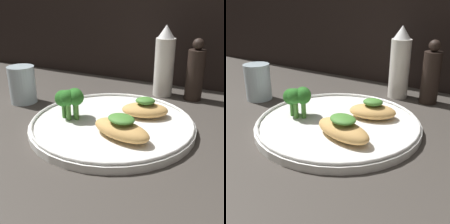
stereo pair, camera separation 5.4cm
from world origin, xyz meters
TOP-DOWN VIEW (x-y plane):
  - ground_plane at (0.00, 0.00)cm, footprint 180.00×180.00cm
  - plate at (0.00, 0.00)cm, footprint 31.99×31.99cm
  - grilled_meat_front at (4.44, -5.32)cm, footprint 12.25×7.82cm
  - grilled_meat_middle at (4.77, 5.37)cm, footprint 10.68×8.53cm
  - broccoli_bunch at (-8.19, -2.04)cm, footprint 5.99×5.40cm
  - sauce_bottle at (2.76, 23.84)cm, footprint 4.90×4.90cm
  - pepper_grinder at (10.61, 23.84)cm, footprint 4.19×4.19cm
  - drinking_glass at (-25.79, 3.39)cm, footprint 6.27×6.27cm

SIDE VIEW (x-z plane):
  - ground_plane at x=0.00cm, z-range -1.00..0.00cm
  - plate at x=0.00cm, z-range -0.01..1.99cm
  - grilled_meat_middle at x=4.77cm, z-range 0.93..4.95cm
  - grilled_meat_front at x=4.44cm, z-range 1.04..5.22cm
  - drinking_glass at x=-25.79cm, z-range 0.00..8.87cm
  - broccoli_bunch at x=-8.19cm, z-range 2.38..8.58cm
  - pepper_grinder at x=10.61cm, z-range -0.72..14.34cm
  - sauce_bottle at x=2.76cm, z-range -0.38..17.39cm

